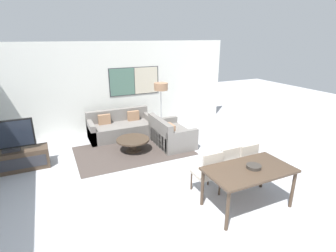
# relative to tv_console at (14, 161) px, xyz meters

# --- Properties ---
(ground_plane) EXTENTS (24.00, 24.00, 0.00)m
(ground_plane) POSITION_rel_tv_console_xyz_m (2.84, -3.87, -0.24)
(ground_plane) COLOR #B2B2B7
(wall_back) EXTENTS (8.03, 0.09, 2.80)m
(wall_back) POSITION_rel_tv_console_xyz_m (2.87, 1.84, 1.17)
(wall_back) COLOR silver
(wall_back) RESTS_ON ground_plane
(area_rug) EXTENTS (2.99, 1.89, 0.01)m
(area_rug) POSITION_rel_tv_console_xyz_m (2.81, -0.14, -0.24)
(area_rug) COLOR #473D38
(area_rug) RESTS_ON ground_plane
(tv_console) EXTENTS (1.50, 0.49, 0.48)m
(tv_console) POSITION_rel_tv_console_xyz_m (0.00, 0.00, 0.00)
(tv_console) COLOR #423326
(tv_console) RESTS_ON ground_plane
(television) EXTENTS (1.05, 0.20, 0.73)m
(television) POSITION_rel_tv_console_xyz_m (-0.00, 0.00, 0.60)
(television) COLOR #2D2D33
(television) RESTS_ON tv_console
(sofa_main) EXTENTS (1.93, 0.90, 0.79)m
(sofa_main) POSITION_rel_tv_console_xyz_m (2.81, 1.09, 0.03)
(sofa_main) COLOR slate
(sofa_main) RESTS_ON ground_plane
(sofa_side) EXTENTS (0.90, 1.39, 0.79)m
(sofa_side) POSITION_rel_tv_console_xyz_m (3.90, -0.15, 0.03)
(sofa_side) COLOR slate
(sofa_side) RESTS_ON ground_plane
(coffee_table) EXTENTS (0.88, 0.88, 0.35)m
(coffee_table) POSITION_rel_tv_console_xyz_m (2.81, -0.14, 0.02)
(coffee_table) COLOR #423326
(coffee_table) RESTS_ON ground_plane
(dining_table) EXTENTS (1.55, 0.85, 0.76)m
(dining_table) POSITION_rel_tv_console_xyz_m (3.94, -3.32, 0.43)
(dining_table) COLOR #423326
(dining_table) RESTS_ON ground_plane
(dining_chair_left) EXTENTS (0.46, 0.46, 0.93)m
(dining_chair_left) POSITION_rel_tv_console_xyz_m (3.50, -2.72, 0.27)
(dining_chair_left) COLOR #B2A899
(dining_chair_left) RESTS_ON ground_plane
(dining_chair_centre) EXTENTS (0.46, 0.46, 0.93)m
(dining_chair_centre) POSITION_rel_tv_console_xyz_m (3.94, -2.67, 0.27)
(dining_chair_centre) COLOR #B2A899
(dining_chair_centre) RESTS_ON ground_plane
(dining_chair_right) EXTENTS (0.46, 0.46, 0.93)m
(dining_chair_right) POSITION_rel_tv_console_xyz_m (4.37, -2.70, 0.27)
(dining_chair_right) COLOR #B2A899
(dining_chair_right) RESTS_ON ground_plane
(fruit_bowl) EXTENTS (0.26, 0.26, 0.06)m
(fruit_bowl) POSITION_rel_tv_console_xyz_m (4.02, -3.33, 0.55)
(fruit_bowl) COLOR #332D28
(fruit_bowl) RESTS_ON dining_table
(floor_lamp) EXTENTS (0.43, 0.43, 1.59)m
(floor_lamp) POSITION_rel_tv_console_xyz_m (4.10, 0.91, 1.15)
(floor_lamp) COLOR #2D2D33
(floor_lamp) RESTS_ON ground_plane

